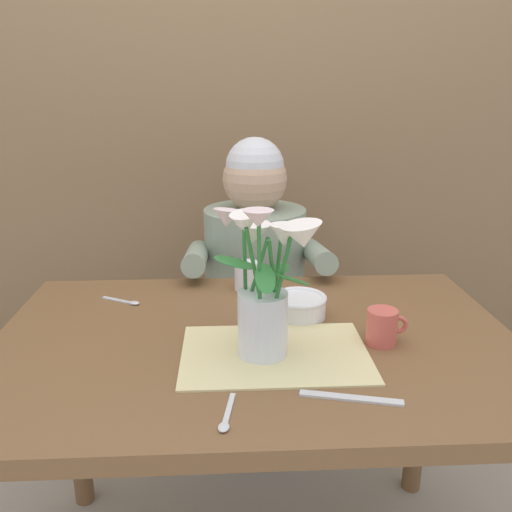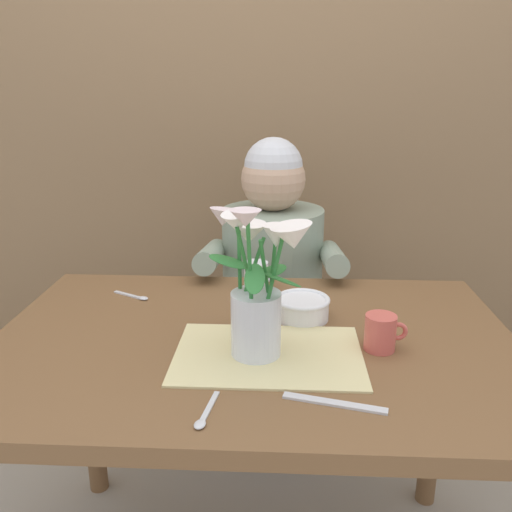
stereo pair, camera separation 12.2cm
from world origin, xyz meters
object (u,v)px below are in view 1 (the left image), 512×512
seated_person (255,304)px  dinner_knife (351,398)px  coffee_cup (382,327)px  ceramic_bowl (299,305)px  flower_vase (266,283)px  tea_cup (247,276)px

seated_person → dinner_knife: 0.91m
coffee_cup → dinner_knife: bearing=-118.3°
seated_person → coffee_cup: seated_person is taller
dinner_knife → coffee_cup: size_ratio=2.04×
seated_person → dinner_knife: (0.13, -0.88, 0.18)m
dinner_knife → seated_person: bearing=112.2°
ceramic_bowl → coffee_cup: bearing=-43.1°
dinner_knife → flower_vase: bearing=142.9°
dinner_knife → tea_cup: (-0.17, 0.57, 0.04)m
ceramic_bowl → coffee_cup: coffee_cup is taller
flower_vase → tea_cup: 0.41m
tea_cup → seated_person: bearing=83.1°
tea_cup → coffee_cup: size_ratio=1.00×
seated_person → ceramic_bowl: bearing=-77.9°
flower_vase → ceramic_bowl: bearing=63.3°
flower_vase → dinner_knife: bearing=-50.8°
ceramic_bowl → dinner_knife: (0.05, -0.37, -0.03)m
seated_person → coffee_cup: (0.25, -0.66, 0.22)m
dinner_knife → tea_cup: bearing=120.3°
flower_vase → coffee_cup: flower_vase is taller
tea_cup → dinner_knife: bearing=-73.3°
flower_vase → dinner_knife: (0.15, -0.18, -0.16)m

